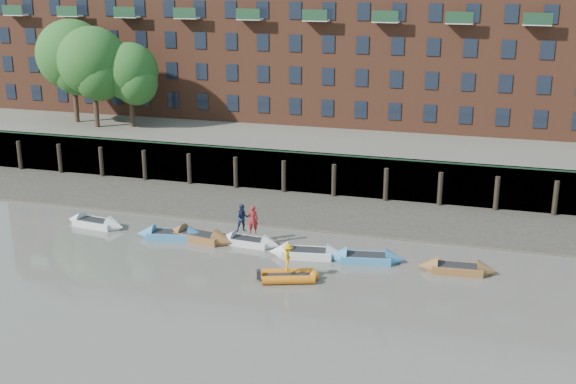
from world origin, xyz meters
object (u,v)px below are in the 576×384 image
at_px(rowboat_5, 366,258).
at_px(person_rib_crew, 288,258).
at_px(rowboat_6, 457,269).
at_px(person_rower_b, 243,218).
at_px(rib_tender, 290,276).
at_px(person_rower_a, 253,219).
at_px(rowboat_2, 199,237).
at_px(rowboat_4, 307,253).
at_px(rowboat_1, 172,235).
at_px(rowboat_0, 96,223).
at_px(rowboat_3, 249,242).

distance_m(rowboat_5, person_rib_crew, 5.46).
distance_m(rowboat_6, person_rower_b, 13.51).
xyz_separation_m(rib_tender, person_rower_a, (-3.78, 4.53, 1.49)).
relative_size(rowboat_2, rowboat_5, 1.06).
height_order(rowboat_4, person_rower_a, person_rower_a).
relative_size(rowboat_4, rowboat_6, 1.06).
distance_m(rowboat_1, person_rib_crew, 10.13).
bearing_deg(rowboat_1, rowboat_0, 163.71).
xyz_separation_m(rowboat_6, person_rower_a, (-12.69, 0.75, 1.50)).
height_order(rowboat_3, rowboat_4, rowboat_4).
distance_m(rowboat_5, person_rower_a, 7.53).
bearing_deg(rowboat_3, rowboat_6, 1.21).
bearing_deg(rowboat_1, rowboat_3, -6.50).
relative_size(rowboat_0, rowboat_2, 0.93).
bearing_deg(person_rower_b, rowboat_1, 156.66).
distance_m(rowboat_2, rowboat_5, 10.98).
bearing_deg(rib_tender, person_rib_crew, 155.39).
relative_size(rowboat_3, person_rower_b, 2.36).
relative_size(rowboat_4, rib_tender, 1.46).
height_order(person_rower_a, person_rower_b, person_rower_a).
xyz_separation_m(rowboat_5, rowboat_6, (5.34, -0.09, -0.01)).
relative_size(rowboat_3, rowboat_5, 0.89).
bearing_deg(rowboat_1, rowboat_5, -11.51).
bearing_deg(rowboat_4, rowboat_0, 166.56).
bearing_deg(rowboat_5, rowboat_1, 168.77).
height_order(rowboat_0, person_rower_a, person_rower_a).
bearing_deg(rowboat_4, person_rib_crew, -100.94).
height_order(rowboat_2, person_rower_b, person_rower_b).
distance_m(rowboat_1, rowboat_4, 9.30).
bearing_deg(rowboat_1, rowboat_6, -11.34).
xyz_separation_m(rowboat_3, person_rower_b, (-0.43, 0.12, 1.50)).
distance_m(rowboat_0, rib_tender, 16.00).
xyz_separation_m(person_rower_a, person_rib_crew, (3.65, -4.52, -0.38)).
height_order(rowboat_0, rowboat_3, rowboat_0).
xyz_separation_m(rowboat_3, rowboat_4, (4.08, -0.91, 0.03)).
xyz_separation_m(rowboat_2, person_rower_a, (3.61, 0.15, 1.48)).
bearing_deg(rowboat_1, person_rib_crew, -34.63).
bearing_deg(rowboat_3, rowboat_5, -0.43).
bearing_deg(rowboat_6, rowboat_2, 173.60).
distance_m(rowboat_2, rowboat_4, 7.44).
relative_size(rowboat_0, rowboat_1, 0.98).
height_order(rowboat_6, rib_tender, rowboat_6).
bearing_deg(rowboat_2, rowboat_6, 7.74).
height_order(rowboat_0, person_rib_crew, person_rib_crew).
distance_m(rowboat_6, person_rower_a, 12.80).
bearing_deg(rowboat_1, person_rower_b, -4.79).
bearing_deg(rib_tender, rowboat_4, 70.67).
distance_m(rowboat_3, rowboat_5, 7.67).
relative_size(rowboat_1, rowboat_6, 1.05).
relative_size(rowboat_2, rib_tender, 1.52).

